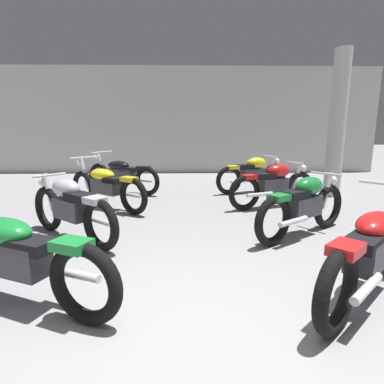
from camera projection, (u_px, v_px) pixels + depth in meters
ground_plane at (203, 362)px, 2.01m from camera, size 60.00×60.00×0.00m
back_wall at (187, 121)px, 10.68m from camera, size 13.21×0.24×3.60m
support_pillar at (337, 125)px, 6.80m from camera, size 0.36×0.36×3.20m
motorcycle_left_row_0 at (12, 255)px, 2.61m from camera, size 2.04×1.04×0.97m
motorcycle_left_row_1 at (71, 207)px, 4.19m from camera, size 1.59×1.34×0.88m
motorcycle_left_row_2 at (106, 185)px, 5.87m from camera, size 1.77×1.43×0.97m
motorcycle_left_row_3 at (122, 174)px, 7.41m from camera, size 1.93×1.20×0.97m
motorcycle_right_row_0 at (372, 249)px, 2.74m from camera, size 1.67×1.56×0.97m
motorcycle_right_row_1 at (304, 204)px, 4.34m from camera, size 1.68×1.22×0.88m
motorcycle_right_row_2 at (274, 184)px, 5.96m from camera, size 1.87×0.83×0.88m
motorcycle_right_row_3 at (253, 174)px, 7.42m from camera, size 1.87×0.84×0.88m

